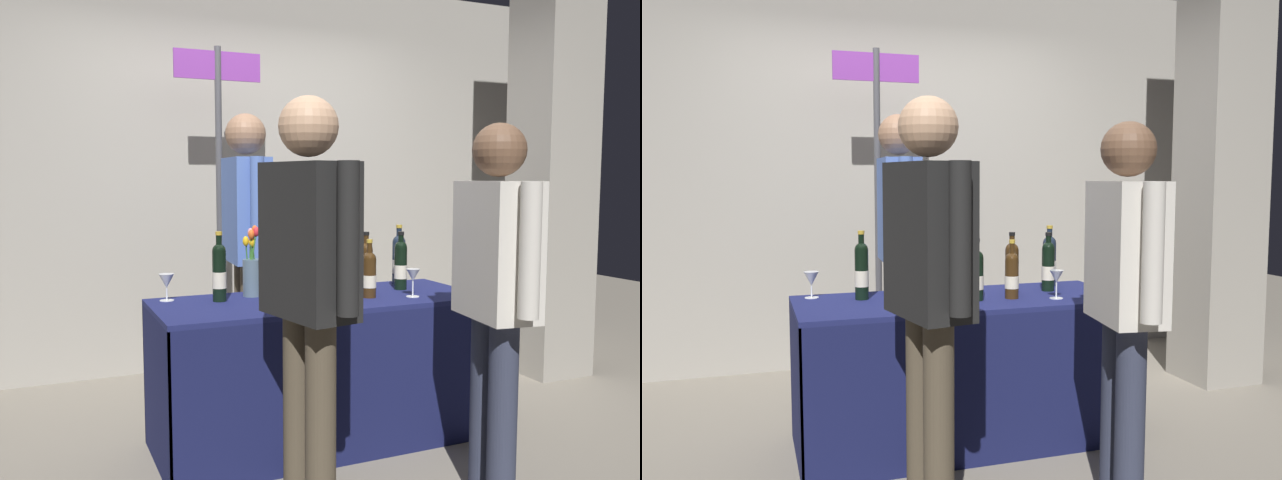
% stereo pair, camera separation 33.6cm
% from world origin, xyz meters
% --- Properties ---
extents(ground_plane, '(12.00, 12.00, 0.00)m').
position_xyz_m(ground_plane, '(0.00, 0.00, 0.00)').
color(ground_plane, gray).
extents(back_partition, '(5.51, 0.12, 2.83)m').
position_xyz_m(back_partition, '(0.00, 1.64, 1.41)').
color(back_partition, '#9E998E').
rests_on(back_partition, ground_plane).
extents(concrete_pillar, '(0.44, 0.44, 3.19)m').
position_xyz_m(concrete_pillar, '(1.98, 0.49, 1.60)').
color(concrete_pillar, gray).
rests_on(concrete_pillar, ground_plane).
extents(tasting_table, '(1.69, 0.68, 0.76)m').
position_xyz_m(tasting_table, '(0.00, 0.00, 0.52)').
color(tasting_table, '#191E51').
rests_on(tasting_table, ground_plane).
extents(featured_wine_bottle, '(0.07, 0.07, 0.33)m').
position_xyz_m(featured_wine_bottle, '(0.31, 0.08, 0.90)').
color(featured_wine_bottle, '#38230F').
rests_on(featured_wine_bottle, tasting_table).
extents(display_bottle_0, '(0.07, 0.07, 0.32)m').
position_xyz_m(display_bottle_0, '(0.52, 0.06, 0.90)').
color(display_bottle_0, black).
rests_on(display_bottle_0, tasting_table).
extents(display_bottle_1, '(0.07, 0.07, 0.31)m').
position_xyz_m(display_bottle_1, '(-0.16, 0.08, 0.89)').
color(display_bottle_1, '#38230F').
rests_on(display_bottle_1, tasting_table).
extents(display_bottle_2, '(0.07, 0.07, 0.37)m').
position_xyz_m(display_bottle_2, '(-0.19, -0.15, 0.91)').
color(display_bottle_2, black).
rests_on(display_bottle_2, tasting_table).
extents(display_bottle_3, '(0.07, 0.07, 0.35)m').
position_xyz_m(display_bottle_3, '(-0.50, 0.12, 0.91)').
color(display_bottle_3, black).
rests_on(display_bottle_3, tasting_table).
extents(display_bottle_4, '(0.08, 0.08, 0.35)m').
position_xyz_m(display_bottle_4, '(0.60, 0.23, 0.90)').
color(display_bottle_4, '#192333').
rests_on(display_bottle_4, tasting_table).
extents(display_bottle_5, '(0.08, 0.08, 0.31)m').
position_xyz_m(display_bottle_5, '(0.05, -0.08, 0.89)').
color(display_bottle_5, black).
rests_on(display_bottle_5, tasting_table).
extents(display_bottle_6, '(0.07, 0.07, 0.30)m').
position_xyz_m(display_bottle_6, '(0.24, -0.09, 0.88)').
color(display_bottle_6, '#38230F').
rests_on(display_bottle_6, tasting_table).
extents(wine_glass_near_vendor, '(0.07, 0.07, 0.15)m').
position_xyz_m(wine_glass_near_vendor, '(0.46, -0.16, 0.86)').
color(wine_glass_near_vendor, silver).
rests_on(wine_glass_near_vendor, tasting_table).
extents(wine_glass_mid, '(0.08, 0.08, 0.14)m').
position_xyz_m(wine_glass_mid, '(-0.74, 0.24, 0.85)').
color(wine_glass_mid, silver).
rests_on(wine_glass_mid, tasting_table).
extents(wine_glass_near_taster, '(0.07, 0.07, 0.15)m').
position_xyz_m(wine_glass_near_taster, '(0.75, -0.23, 0.87)').
color(wine_glass_near_taster, silver).
rests_on(wine_glass_near_taster, tasting_table).
extents(flower_vase, '(0.10, 0.10, 0.37)m').
position_xyz_m(flower_vase, '(-0.30, 0.19, 0.89)').
color(flower_vase, slate).
rests_on(flower_vase, tasting_table).
extents(vendor_presenter, '(0.24, 0.60, 1.75)m').
position_xyz_m(vendor_presenter, '(-0.17, 0.69, 1.06)').
color(vendor_presenter, '#4C4233').
rests_on(vendor_presenter, ground_plane).
extents(taster_foreground_right, '(0.27, 0.55, 1.60)m').
position_xyz_m(taster_foreground_right, '(0.40, -0.90, 0.95)').
color(taster_foreground_right, '#2D3347').
rests_on(taster_foreground_right, ground_plane).
extents(taster_foreground_left, '(0.28, 0.57, 1.68)m').
position_xyz_m(taster_foreground_left, '(-0.38, -0.75, 1.01)').
color(taster_foreground_left, '#4C4233').
rests_on(taster_foreground_left, ground_plane).
extents(booth_signpost, '(0.57, 0.04, 2.21)m').
position_xyz_m(booth_signpost, '(-0.22, 1.13, 1.38)').
color(booth_signpost, '#47474C').
rests_on(booth_signpost, ground_plane).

